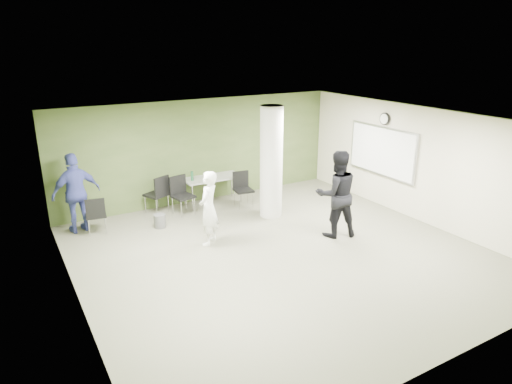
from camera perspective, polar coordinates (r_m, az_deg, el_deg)
floor at (r=9.69m, az=3.10°, el=-7.73°), size 8.00×8.00×0.00m
ceiling at (r=8.82m, az=3.42°, el=8.81°), size 8.00×8.00×0.00m
wall_back at (r=12.56m, az=-6.85°, el=5.12°), size 8.00×2.80×0.02m
wall_left at (r=7.84m, az=-22.08°, el=-4.50°), size 0.02×8.00×2.80m
wall_right_cream at (r=11.77m, az=19.79°, el=3.23°), size 0.02×8.00×2.80m
column at (r=11.29m, az=1.92°, el=3.72°), size 0.56×0.56×2.80m
whiteboard at (r=12.46m, az=15.44°, el=4.95°), size 0.05×2.30×1.30m
wall_clock at (r=12.30m, az=15.79°, el=8.79°), size 0.06×0.32×0.32m
folding_table at (r=12.38m, az=-5.51°, el=1.63°), size 1.59×0.70×1.00m
wastebasket at (r=11.16m, az=-11.93°, el=-3.56°), size 0.28×0.28×0.33m
chair_back_left at (r=11.07m, az=-19.39°, el=-2.46°), size 0.51×0.51×0.89m
chair_back_right at (r=11.91m, az=-12.09°, el=0.05°), size 0.67×0.67×1.01m
chair_table_left at (r=11.81m, az=-9.36°, el=-0.01°), size 0.58×0.58×0.99m
chair_table_right at (r=12.23m, az=-1.73°, el=0.73°), size 0.53×0.53×0.94m
woman_white at (r=9.89m, az=-5.94°, el=-2.04°), size 0.71×0.70×1.65m
man_black at (r=10.36m, az=10.03°, el=-0.25°), size 1.15×1.02×2.00m
man_blue at (r=11.24m, az=-21.54°, el=-0.12°), size 1.16×0.64×1.88m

